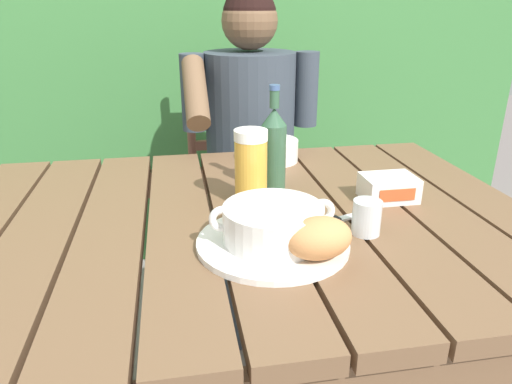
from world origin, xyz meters
name	(u,v)px	position (x,y,z in m)	size (l,w,h in m)	color
dining_table	(246,254)	(0.00, 0.00, 0.68)	(1.26, 0.92, 0.78)	brown
hedge_backdrop	(186,13)	(-0.04, 1.57, 1.15)	(3.11, 0.92, 2.73)	#3E7B3E
chair_near_diner	(244,190)	(0.13, 0.90, 0.47)	(0.44, 0.46, 1.00)	brown
person_eating	(251,142)	(0.13, 0.70, 0.74)	(0.48, 0.47, 1.25)	#37404B
serving_plate	(273,243)	(0.03, -0.15, 0.78)	(0.29, 0.29, 0.01)	white
soup_bowl	(273,223)	(0.03, -0.15, 0.82)	(0.24, 0.19, 0.08)	white
bread_roll	(318,238)	(0.09, -0.22, 0.82)	(0.14, 0.11, 0.07)	tan
beer_glass	(251,167)	(0.02, 0.06, 0.86)	(0.07, 0.07, 0.17)	gold
beer_bottle	(274,148)	(0.09, 0.13, 0.88)	(0.06, 0.06, 0.25)	#33593F
water_glass_small	(367,217)	(0.22, -0.13, 0.81)	(0.06, 0.06, 0.07)	silver
butter_tub	(389,188)	(0.34, 0.03, 0.80)	(0.12, 0.09, 0.06)	white
table_knife	(337,219)	(0.18, -0.07, 0.78)	(0.15, 0.07, 0.01)	silver
diner_bowl	(272,150)	(0.13, 0.36, 0.81)	(0.15, 0.15, 0.06)	white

